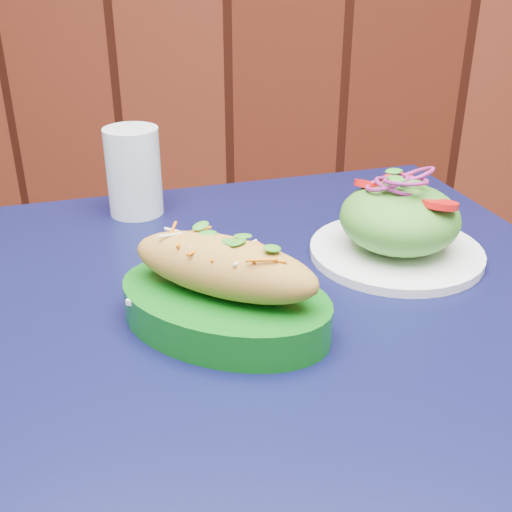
{
  "coord_description": "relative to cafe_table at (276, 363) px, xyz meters",
  "views": [
    {
      "loc": [
        0.26,
        0.76,
        1.13
      ],
      "look_at": [
        0.21,
        1.39,
        0.81
      ],
      "focal_mm": 45.0,
      "sensor_mm": 36.0,
      "label": 1
    }
  ],
  "objects": [
    {
      "name": "banh_mi_basket",
      "position": [
        -0.05,
        -0.05,
        0.13
      ],
      "size": [
        0.28,
        0.23,
        0.11
      ],
      "rotation": [
        0.0,
        0.0,
        -0.39
      ],
      "color": "#0D6013",
      "rests_on": "cafe_table"
    },
    {
      "name": "salad_plate",
      "position": [
        0.15,
        0.13,
        0.13
      ],
      "size": [
        0.23,
        0.23,
        0.12
      ],
      "rotation": [
        0.0,
        0.0,
        0.3
      ],
      "color": "white",
      "rests_on": "cafe_table"
    },
    {
      "name": "cafe_table",
      "position": [
        0.0,
        0.0,
        0.0
      ],
      "size": [
        1.03,
        1.03,
        0.75
      ],
      "rotation": [
        0.0,
        0.0,
        0.36
      ],
      "color": "black",
      "rests_on": "ground"
    },
    {
      "name": "water_glass",
      "position": [
        -0.23,
        0.25,
        0.15
      ],
      "size": [
        0.08,
        0.08,
        0.13
      ],
      "primitive_type": "cylinder",
      "color": "silver",
      "rests_on": "cafe_table"
    }
  ]
}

